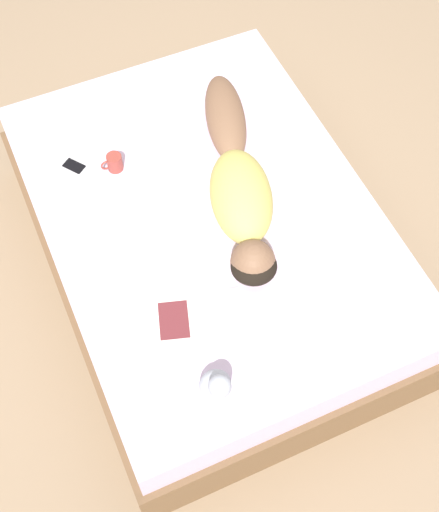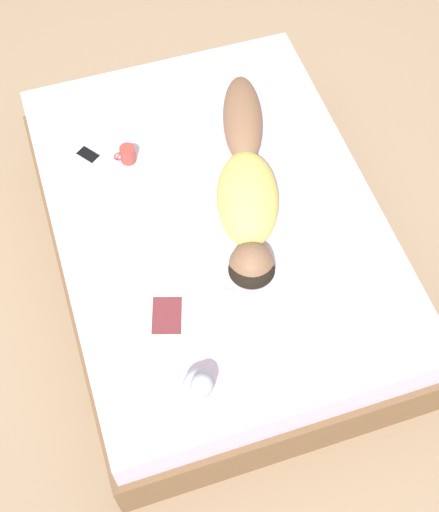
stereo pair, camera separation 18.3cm
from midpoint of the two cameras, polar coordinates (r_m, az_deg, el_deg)
ground_plane at (r=3.94m, az=-2.09°, el=-1.15°), size 12.00×12.00×0.00m
bed at (r=3.70m, az=-2.22°, el=1.00°), size 1.60×2.22×0.56m
person at (r=3.43m, az=0.03°, el=5.51°), size 0.57×1.32×0.23m
open_magazine at (r=3.17m, az=-3.59°, el=-5.07°), size 0.46×0.37×0.01m
coffee_mug at (r=3.64m, az=-9.86°, el=7.33°), size 0.11×0.08×0.09m
cell_phone at (r=3.72m, az=-12.95°, el=6.93°), size 0.14×0.15×0.01m
plush_toy at (r=2.95m, az=-2.04°, el=-10.35°), size 0.14×0.16×0.19m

